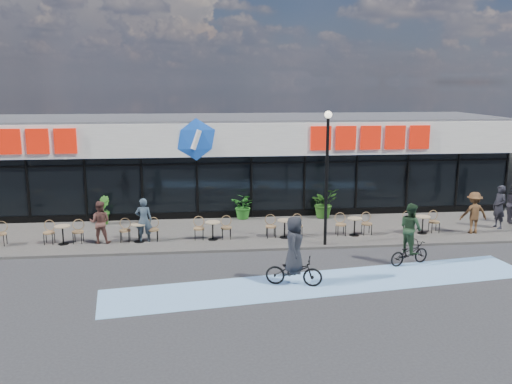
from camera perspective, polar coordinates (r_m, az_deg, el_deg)
ground at (r=18.68m, az=-6.10°, el=-8.32°), size 120.00×120.00×0.00m
sidewalk at (r=22.95m, az=-6.12°, el=-4.41°), size 44.00×5.00×0.10m
bike_lane at (r=17.70m, az=7.14°, el=-9.46°), size 14.17×4.13×0.01m
building at (r=27.80m, az=-6.23°, el=3.21°), size 30.60×6.57×4.75m
lamp_post at (r=20.70m, az=7.48°, el=2.66°), size 0.28×0.28×5.17m
bistro_set_2 at (r=22.50m, az=-19.62°, el=-4.01°), size 1.54×0.62×0.90m
bistro_set_3 at (r=22.00m, az=-12.21°, el=-3.94°), size 1.54×0.62×0.90m
bistro_set_4 at (r=21.87m, az=-4.58°, el=-3.80°), size 1.54×0.62×0.90m
bistro_set_5 at (r=22.12m, az=3.00°, el=-3.60°), size 1.54×0.62×0.90m
bistro_set_6 at (r=22.75m, az=10.27°, el=-3.35°), size 1.54×0.62×0.90m
bistro_set_7 at (r=23.73m, az=17.05°, el=-3.06°), size 1.54×0.62×0.90m
potted_plant_left at (r=25.06m, az=-15.80°, el=-1.84°), size 0.77×0.84×1.24m
potted_plant_mid at (r=24.98m, az=-1.28°, el=-1.48°), size 1.42×1.37×1.20m
potted_plant_right at (r=25.40m, az=7.14°, el=-1.15°), size 1.59×1.51×1.38m
patron_left at (r=21.81m, az=-11.73°, el=-2.90°), size 0.64×0.42×1.76m
patron_right at (r=22.06m, az=-16.11°, el=-3.06°), size 0.87×0.70×1.68m
pedestrian_a at (r=25.56m, az=24.24°, el=-1.43°), size 0.55×0.75×1.88m
pedestrian_c at (r=24.33m, az=21.95°, el=-2.03°), size 1.15×0.69×1.75m
cyclist_a at (r=17.13m, az=4.03°, el=-7.04°), size 1.90×1.09×2.24m
cyclist_b at (r=19.72m, az=15.91°, el=-4.75°), size 1.69×1.05×2.21m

